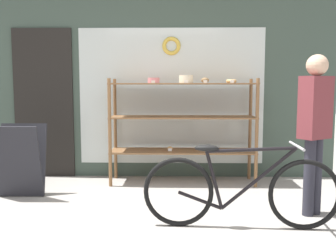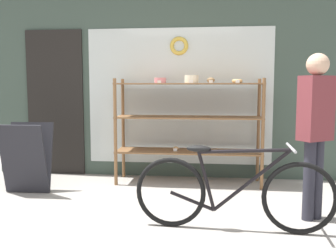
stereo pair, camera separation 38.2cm
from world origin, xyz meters
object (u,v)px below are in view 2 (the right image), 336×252
Objects in this scene: display_case at (189,116)px; pedestrian at (315,124)px; bicycle at (232,192)px; sandwich_board at (27,158)px.

pedestrian is (1.28, -1.24, 0.04)m from display_case.
pedestrian reaches higher than bicycle.
pedestrian reaches higher than sandwich_board.
sandwich_board is (-1.91, -0.70, -0.47)m from display_case.
sandwich_board is at bearing 136.36° from pedestrian.
display_case is 2.28× the size of sandwich_board.
bicycle is 2.58m from sandwich_board.
bicycle is 2.11× the size of sandwich_board.
sandwich_board is 0.53× the size of pedestrian.
sandwich_board is at bearing -160.03° from display_case.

